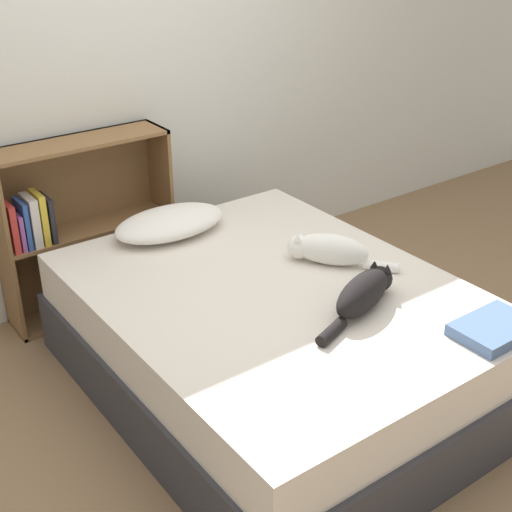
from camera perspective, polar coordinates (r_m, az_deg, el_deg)
ground_plane at (r=3.45m, az=1.45°, el=-10.29°), size 8.00×8.00×0.00m
wall_back at (r=3.98m, az=-10.60°, el=14.43°), size 8.00×0.06×2.50m
bed at (r=3.29m, az=1.50°, el=-6.67°), size 1.51×1.94×0.53m
pillow at (r=3.65m, az=-6.91°, el=2.66°), size 0.60×0.35×0.12m
cat_light at (r=3.34m, az=5.70°, el=0.53°), size 0.37×0.45×0.15m
cat_dark at (r=3.01m, az=8.64°, el=-2.88°), size 0.55×0.27×0.15m
bookshelf at (r=3.94m, az=-14.16°, el=2.48°), size 0.93×0.26×0.97m
blanket_fold at (r=2.98m, az=18.51°, el=-5.53°), size 0.33×0.23×0.05m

